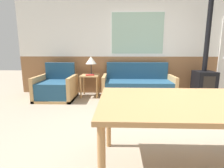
# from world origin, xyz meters

# --- Properties ---
(ground_plane) EXTENTS (16.00, 16.00, 0.00)m
(ground_plane) POSITION_xyz_m (0.00, 0.00, 0.00)
(ground_plane) COLOR gray
(wall_back) EXTENTS (7.20, 0.09, 2.70)m
(wall_back) POSITION_xyz_m (-0.01, 2.63, 1.36)
(wall_back) COLOR #8E603D
(wall_back) RESTS_ON ground_plane
(couch) EXTENTS (1.83, 0.79, 0.90)m
(couch) POSITION_xyz_m (-0.28, 2.15, 0.27)
(couch) COLOR tan
(couch) RESTS_ON ground_plane
(armchair) EXTENTS (0.93, 0.88, 0.90)m
(armchair) POSITION_xyz_m (-2.36, 1.92, 0.27)
(armchair) COLOR tan
(armchair) RESTS_ON ground_plane
(side_table) EXTENTS (0.48, 0.48, 0.58)m
(side_table) POSITION_xyz_m (-1.55, 2.22, 0.46)
(side_table) COLOR tan
(side_table) RESTS_ON ground_plane
(table_lamp) EXTENTS (0.29, 0.29, 0.48)m
(table_lamp) POSITION_xyz_m (-1.52, 2.30, 0.95)
(table_lamp) COLOR #262628
(table_lamp) RESTS_ON side_table
(book_stack) EXTENTS (0.24, 0.16, 0.03)m
(book_stack) POSITION_xyz_m (-1.54, 2.14, 0.59)
(book_stack) COLOR #B22823
(book_stack) RESTS_ON side_table
(dining_table) EXTENTS (2.14, 1.06, 0.77)m
(dining_table) POSITION_xyz_m (0.09, -0.72, 0.71)
(dining_table) COLOR #B27F4C
(dining_table) RESTS_ON ground_plane
(wood_stove) EXTENTS (0.46, 0.51, 2.45)m
(wood_stove) POSITION_xyz_m (1.37, 2.08, 0.57)
(wood_stove) COLOR black
(wood_stove) RESTS_ON ground_plane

